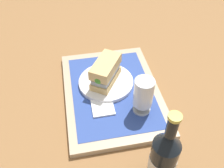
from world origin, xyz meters
name	(u,v)px	position (x,y,z in m)	size (l,w,h in m)	color
ground_plane	(112,94)	(0.00, 0.00, 0.00)	(3.00, 3.00, 0.00)	olive
tray	(112,92)	(0.00, 0.00, 0.01)	(0.44, 0.32, 0.02)	tan
placemat	(112,90)	(0.00, 0.00, 0.02)	(0.38, 0.27, 0.00)	#2D4793
plate	(106,82)	(-0.04, -0.01, 0.03)	(0.19, 0.19, 0.01)	white
sandwich	(105,72)	(-0.03, -0.02, 0.08)	(0.14, 0.12, 0.08)	tan
beer_glass	(143,95)	(0.10, 0.08, 0.09)	(0.06, 0.06, 0.12)	silver
napkin_folded	(102,105)	(0.06, -0.04, 0.02)	(0.09, 0.07, 0.01)	white
beer_bottle	(163,159)	(0.32, 0.06, 0.10)	(0.07, 0.07, 0.27)	black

